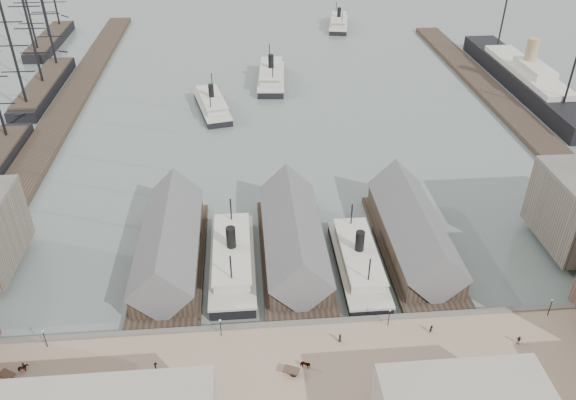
{
  "coord_description": "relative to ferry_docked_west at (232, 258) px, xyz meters",
  "views": [
    {
      "loc": [
        -9.21,
        -78.16,
        76.0
      ],
      "look_at": [
        0.0,
        30.0,
        6.0
      ],
      "focal_mm": 35.0,
      "sensor_mm": 36.0,
      "label": 1
    }
  ],
  "objects": [
    {
      "name": "ground",
      "position": [
        13.0,
        -13.99,
        -2.56
      ],
      "size": [
        900.0,
        900.0,
        0.0
      ],
      "primitive_type": "plane",
      "color": "#56645F",
      "rests_on": "ground"
    },
    {
      "name": "quay",
      "position": [
        13.0,
        -33.99,
        -1.56
      ],
      "size": [
        180.0,
        30.0,
        2.0
      ],
      "primitive_type": "cube",
      "color": "gray",
      "rests_on": "ground"
    },
    {
      "name": "seawall",
      "position": [
        13.0,
        -19.19,
        -1.41
      ],
      "size": [
        180.0,
        1.2,
        2.3
      ],
      "primitive_type": "cube",
      "color": "#59544C",
      "rests_on": "ground"
    },
    {
      "name": "west_wharf",
      "position": [
        -55.0,
        86.01,
        -1.76
      ],
      "size": [
        10.0,
        220.0,
        1.6
      ],
      "primitive_type": "cube",
      "color": "#2D231C",
      "rests_on": "ground"
    },
    {
      "name": "east_wharf",
      "position": [
        91.0,
        76.01,
        -1.76
      ],
      "size": [
        10.0,
        180.0,
        1.6
      ],
      "primitive_type": "cube",
      "color": "#2D231C",
      "rests_on": "ground"
    },
    {
      "name": "ferry_shed_west",
      "position": [
        -13.0,
        2.89,
        2.08
      ],
      "size": [
        14.0,
        42.0,
        12.6
      ],
      "color": "#2D231C",
      "rests_on": "ground"
    },
    {
      "name": "ferry_shed_center",
      "position": [
        13.0,
        2.89,
        2.08
      ],
      "size": [
        14.0,
        42.0,
        12.6
      ],
      "color": "#2D231C",
      "rests_on": "ground"
    },
    {
      "name": "ferry_shed_east",
      "position": [
        39.0,
        2.89,
        2.08
      ],
      "size": [
        14.0,
        42.0,
        12.6
      ],
      "color": "#2D231C",
      "rests_on": "ground"
    },
    {
      "name": "lamp_post_far_w",
      "position": [
        -32.0,
        -20.99,
        2.16
      ],
      "size": [
        0.44,
        0.44,
        3.92
      ],
      "color": "black",
      "rests_on": "quay"
    },
    {
      "name": "lamp_post_near_w",
      "position": [
        -2.0,
        -20.99,
        2.16
      ],
      "size": [
        0.44,
        0.44,
        3.92
      ],
      "color": "black",
      "rests_on": "quay"
    },
    {
      "name": "lamp_post_near_e",
      "position": [
        28.0,
        -20.99,
        2.16
      ],
      "size": [
        0.44,
        0.44,
        3.92
      ],
      "color": "black",
      "rests_on": "quay"
    },
    {
      "name": "lamp_post_far_e",
      "position": [
        58.0,
        -20.99,
        2.16
      ],
      "size": [
        0.44,
        0.44,
        3.92
      ],
      "color": "black",
      "rests_on": "quay"
    },
    {
      "name": "ferry_docked_west",
      "position": [
        0.0,
        0.0,
        0.0
      ],
      "size": [
        9.17,
        30.56,
        10.91
      ],
      "color": "black",
      "rests_on": "ground"
    },
    {
      "name": "ferry_docked_east",
      "position": [
        26.0,
        -2.85,
        -0.14
      ],
      "size": [
        8.66,
        28.86,
        10.31
      ],
      "color": "black",
      "rests_on": "ground"
    },
    {
      "name": "ferry_open_near",
      "position": [
        -6.51,
        81.82,
        -0.25
      ],
      "size": [
        13.9,
        28.65,
        9.83
      ],
      "rotation": [
        0.0,
        0.0,
        0.21
      ],
      "color": "black",
      "rests_on": "ground"
    },
    {
      "name": "ferry_open_mid",
      "position": [
        14.44,
        105.8,
        0.07
      ],
      "size": [
        11.8,
        32.03,
        11.21
      ],
      "rotation": [
        0.0,
        0.0,
        -0.08
      ],
      "color": "black",
      "rests_on": "ground"
    },
    {
      "name": "ferry_open_far",
      "position": [
        50.79,
        175.28,
        -0.25
      ],
      "size": [
        13.22,
        28.67,
        9.86
      ],
      "rotation": [
        0.0,
        0.0,
        -0.18
      ],
      "color": "black",
      "rests_on": "ground"
    },
    {
      "name": "sailing_ship_mid",
      "position": [
        -66.43,
        103.27,
        0.17
      ],
      "size": [
        9.26,
        53.49,
        38.06
      ],
      "color": "black",
      "rests_on": "ground"
    },
    {
      "name": "sailing_ship_far",
      "position": [
        -79.07,
        159.35,
        0.13
      ],
      "size": [
        9.05,
        50.28,
        37.21
      ],
      "color": "black",
      "rests_on": "ground"
    },
    {
      "name": "ocean_steamer",
      "position": [
        105.0,
        92.34,
        1.35
      ],
      "size": [
        12.42,
        90.76,
        18.15
      ],
      "color": "black",
      "rests_on": "ground"
    },
    {
      "name": "horse_cart_left",
      "position": [
        -34.94,
        -26.56,
        0.24
      ],
      "size": [
        4.67,
        3.54,
        1.57
      ],
      "rotation": [
        0.0,
        0.0,
        1.04
      ],
      "color": "black",
      "rests_on": "quay"
    },
    {
      "name": "horse_cart_center",
      "position": [
        11.23,
        -29.82,
        0.25
      ],
      "size": [
        4.91,
        2.96,
        1.58
      ],
      "rotation": [
        0.0,
        0.0,
        1.17
      ],
      "color": "black",
      "rests_on": "quay"
    },
    {
      "name": "pedestrian_0",
      "position": [
        -34.35,
        -25.86,
        0.3
      ],
      "size": [
        0.65,
        0.49,
        1.72
      ],
      "primitive_type": "imported",
      "rotation": [
        0.0,
        0.0,
        3.19
      ],
      "color": "black",
      "rests_on": "quay"
    },
    {
      "name": "pedestrian_1",
      "position": [
        -28.67,
        -30.96,
        0.36
      ],
      "size": [
        1.1,
        1.01,
        1.83
      ],
      "primitive_type": "imported",
      "rotation": [
        0.0,
        0.0,
        5.84
      ],
      "color": "black",
      "rests_on": "quay"
    },
    {
      "name": "pedestrian_2",
      "position": [
        -12.62,
        -27.72,
        0.27
      ],
      "size": [
        1.06,
        1.23,
        1.65
      ],
      "primitive_type": "imported",
      "rotation": [
        0.0,
        0.0,
        2.08
      ],
      "color": "black",
      "rests_on": "quay"
    },
    {
      "name": "pedestrian_4",
      "position": [
        18.69,
        -24.1,
        0.26
      ],
      "size": [
        0.73,
        0.91,
        1.63
      ],
      "primitive_type": "imported",
      "rotation": [
        0.0,
        0.0,
        1.27
      ],
      "color": "black",
      "rests_on": "quay"
    },
    {
      "name": "pedestrian_5",
      "position": [
        28.05,
        -33.48,
        0.27
      ],
      "size": [
        0.64,
        0.73,
        1.66
      ],
      "primitive_type": "imported",
      "rotation": [
        0.0,
        0.0,
        5.11
      ],
      "color": "black",
      "rests_on": "quay"
    },
    {
      "name": "pedestrian_6",
      "position": [
        35.24,
        -23.4,
        0.26
      ],
      "size": [
        1.0,
        0.93,
        1.64
      ],
      "primitive_type": "imported",
      "rotation": [
        0.0,
        0.0,
        0.51
      ],
      "color": "black",
      "rests_on": "quay"
    },
    {
      "name": "pedestrian_7",
      "position": [
        47.63,
        -38.38,
        0.29
      ],
      "size": [
        1.18,
        0.79,
        1.69
      ],
      "primitive_type": "imported",
      "rotation": [
        0.0,
        0.0,
        3.3
      ],
      "color": "black",
      "rests_on": "quay"
    },
    {
      "name": "pedestrian_8",
      "position": [
        49.54,
        -27.22,
        0.32
      ],
      "size": [
        1.1,
        0.85,
        1.75
      ],
      "primitive_type": "imported",
      "rotation": [
        0.0,
        0.0,
        5.8
      ],
      "color": "black",
      "rests_on": "quay"
    }
  ]
}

